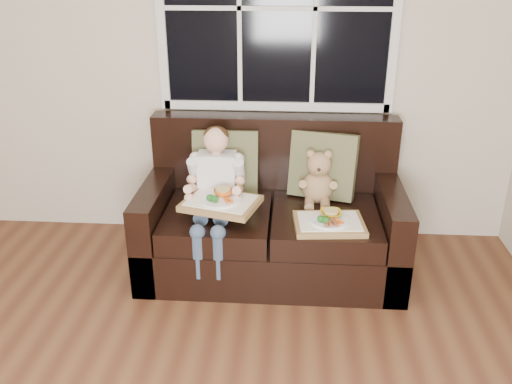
# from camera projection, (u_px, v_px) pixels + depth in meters

# --- Properties ---
(room_walls) EXTENTS (4.52, 5.02, 2.71)m
(room_walls) POSITION_uv_depth(u_px,v_px,m) (31.00, 123.00, 1.35)
(room_walls) COLOR beige
(room_walls) RESTS_ON ground
(window_back) EXTENTS (1.62, 0.04, 1.37)m
(window_back) POSITION_uv_depth(u_px,v_px,m) (277.00, 8.00, 3.56)
(window_back) COLOR black
(window_back) RESTS_ON room_walls
(loveseat) EXTENTS (1.70, 0.92, 0.96)m
(loveseat) POSITION_uv_depth(u_px,v_px,m) (272.00, 222.00, 3.68)
(loveseat) COLOR black
(loveseat) RESTS_ON ground
(pillow_left) EXTENTS (0.45, 0.21, 0.46)m
(pillow_left) POSITION_uv_depth(u_px,v_px,m) (226.00, 163.00, 3.69)
(pillow_left) COLOR #5E633D
(pillow_left) RESTS_ON loveseat
(pillow_right) EXTENTS (0.48, 0.31, 0.46)m
(pillow_right) POSITION_uv_depth(u_px,v_px,m) (323.00, 165.00, 3.65)
(pillow_right) COLOR #5E633D
(pillow_right) RESTS_ON loveseat
(child) EXTENTS (0.36, 0.59, 0.81)m
(child) POSITION_uv_depth(u_px,v_px,m) (215.00, 183.00, 3.47)
(child) COLOR silver
(child) RESTS_ON loveseat
(teddy_bear) EXTENTS (0.22, 0.28, 0.38)m
(teddy_bear) POSITION_uv_depth(u_px,v_px,m) (318.00, 181.00, 3.59)
(teddy_bear) COLOR tan
(teddy_bear) RESTS_ON loveseat
(tray_left) EXTENTS (0.52, 0.45, 0.10)m
(tray_left) POSITION_uv_depth(u_px,v_px,m) (221.00, 202.00, 3.34)
(tray_left) COLOR #9E7D47
(tray_left) RESTS_ON child
(tray_right) EXTENTS (0.45, 0.36, 0.10)m
(tray_right) POSITION_uv_depth(u_px,v_px,m) (329.00, 222.00, 3.30)
(tray_right) COLOR #9E7D47
(tray_right) RESTS_ON loveseat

